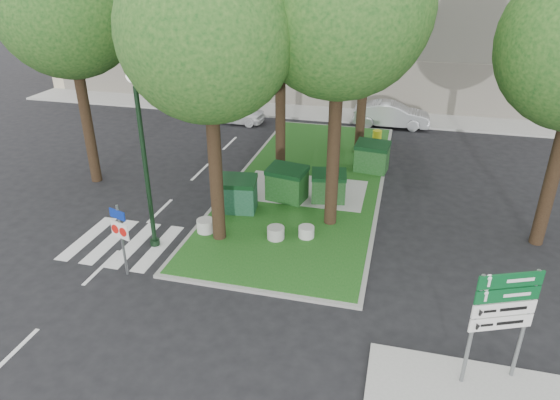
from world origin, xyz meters
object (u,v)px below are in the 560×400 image
(car_white, at_px, (232,111))
(traffic_sign_pole, at_px, (121,231))
(litter_bin, at_px, (377,138))
(dumpster_a, at_px, (237,194))
(tree_median_mid, at_px, (283,7))
(bollard_right, at_px, (306,232))
(bollard_mid, at_px, (276,233))
(bollard_left, at_px, (206,226))
(directional_sign, at_px, (503,311))
(dumpster_c, at_px, (329,186))
(tree_median_near_left, at_px, (210,14))
(street_lamp, at_px, (142,140))
(dumpster_d, at_px, (372,157))
(dumpster_b, at_px, (287,184))
(car_silver, at_px, (392,115))

(car_white, bearing_deg, traffic_sign_pole, -173.06)
(litter_bin, bearing_deg, dumpster_a, -117.81)
(tree_median_mid, relative_size, traffic_sign_pole, 4.23)
(bollard_right, distance_m, car_white, 14.10)
(bollard_mid, bearing_deg, litter_bin, 75.93)
(bollard_left, relative_size, litter_bin, 0.79)
(tree_median_mid, xyz_separation_m, directional_sign, (7.56, -11.06, -4.95))
(dumpster_c, bearing_deg, tree_median_near_left, -139.13)
(bollard_left, bearing_deg, street_lamp, -141.63)
(tree_median_near_left, bearing_deg, litter_bin, 67.63)
(litter_bin, distance_m, street_lamp, 13.65)
(dumpster_d, bearing_deg, directional_sign, -65.39)
(traffic_sign_pole, relative_size, car_white, 0.61)
(bollard_right, relative_size, street_lamp, 0.09)
(dumpster_b, distance_m, bollard_left, 3.89)
(tree_median_mid, relative_size, car_silver, 2.34)
(traffic_sign_pole, bearing_deg, litter_bin, 82.95)
(dumpster_b, relative_size, bollard_right, 3.10)
(bollard_mid, xyz_separation_m, car_silver, (3.11, 14.11, 0.37))
(dumpster_d, height_order, bollard_left, dumpster_d)
(bollard_left, bearing_deg, tree_median_mid, 79.31)
(dumpster_b, xyz_separation_m, street_lamp, (-3.53, -4.33, 2.94))
(car_white, relative_size, car_silver, 0.91)
(street_lamp, distance_m, car_silver, 17.14)
(dumpster_d, bearing_deg, street_lamp, -121.20)
(tree_median_mid, height_order, street_lamp, tree_median_mid)
(dumpster_d, relative_size, street_lamp, 0.27)
(tree_median_near_left, distance_m, dumpster_d, 10.71)
(dumpster_d, xyz_separation_m, directional_sign, (3.65, -11.79, 1.26))
(dumpster_c, distance_m, bollard_left, 5.14)
(tree_median_near_left, distance_m, car_silver, 16.63)
(bollard_right, bearing_deg, car_white, 119.66)
(bollard_left, bearing_deg, tree_median_near_left, -16.36)
(bollard_mid, bearing_deg, bollard_right, 19.61)
(dumpster_b, xyz_separation_m, dumpster_d, (2.97, 3.81, -0.02))
(dumpster_a, bearing_deg, car_white, 102.78)
(directional_sign, bearing_deg, bollard_mid, 119.29)
(bollard_left, bearing_deg, car_white, 105.35)
(traffic_sign_pole, bearing_deg, bollard_right, 53.59)
(dumpster_d, xyz_separation_m, bollard_right, (-1.62, -6.54, -0.46))
(dumpster_a, xyz_separation_m, litter_bin, (4.55, 8.62, -0.26))
(dumpster_a, xyz_separation_m, dumpster_b, (1.60, 1.38, 0.01))
(litter_bin, relative_size, street_lamp, 0.13)
(dumpster_a, relative_size, litter_bin, 2.00)
(dumpster_c, xyz_separation_m, litter_bin, (1.35, 6.96, -0.20))
(bollard_right, distance_m, traffic_sign_pole, 6.08)
(car_white, bearing_deg, dumpster_d, -124.20)
(bollard_mid, bearing_deg, dumpster_c, 69.77)
(dumpster_c, relative_size, directional_sign, 0.51)
(directional_sign, bearing_deg, bollard_right, 112.44)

